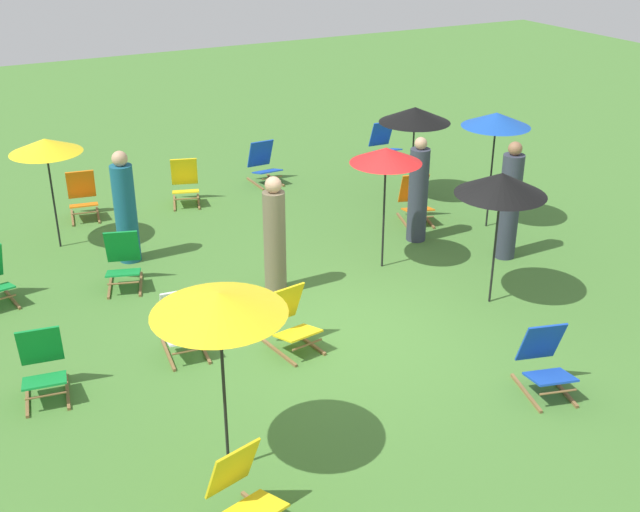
# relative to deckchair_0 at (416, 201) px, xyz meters

# --- Properties ---
(ground_plane) EXTENTS (40.00, 40.00, 0.00)m
(ground_plane) POSITION_rel_deckchair_0_xyz_m (-2.65, -2.69, -0.37)
(ground_plane) COLOR #477A33
(deckchair_0) EXTENTS (0.67, 0.86, 0.83)m
(deckchair_0) POSITION_rel_deckchair_0_xyz_m (0.00, 0.00, 0.00)
(deckchair_0) COLOR olive
(deckchair_0) RESTS_ON ground
(deckchair_1) EXTENTS (0.55, 0.81, 0.83)m
(deckchair_1) POSITION_rel_deckchair_0_xyz_m (-4.97, -2.25, 0.00)
(deckchair_1) COLOR olive
(deckchair_1) RESTS_ON ground
(deckchair_2) EXTENTS (0.50, 0.77, 0.83)m
(deckchair_2) POSITION_rel_deckchair_0_xyz_m (-1.53, 3.05, 0.00)
(deckchair_2) COLOR olive
(deckchair_2) RESTS_ON ground
(deckchair_3) EXTENTS (0.66, 0.86, 0.83)m
(deckchair_3) POSITION_rel_deckchair_0_xyz_m (-5.45, -5.38, 0.00)
(deckchair_3) COLOR olive
(deckchair_3) RESTS_ON ground
(deckchair_4) EXTENTS (0.68, 0.87, 0.83)m
(deckchair_4) POSITION_rel_deckchair_0_xyz_m (-5.15, -0.10, 0.00)
(deckchair_4) COLOR olive
(deckchair_4) RESTS_ON ground
(deckchair_5) EXTENTS (0.59, 0.82, 0.83)m
(deckchair_5) POSITION_rel_deckchair_0_xyz_m (-3.74, -2.79, 0.00)
(deckchair_5) COLOR olive
(deckchair_5) RESTS_ON ground
(deckchair_6) EXTENTS (0.59, 0.83, 0.83)m
(deckchair_6) POSITION_rel_deckchair_0_xyz_m (-5.09, 2.87, 0.00)
(deckchair_6) COLOR olive
(deckchair_6) RESTS_ON ground
(deckchair_7) EXTENTS (0.68, 0.87, 0.83)m
(deckchair_7) POSITION_rel_deckchair_0_xyz_m (-3.27, 2.70, 0.00)
(deckchair_7) COLOR olive
(deckchair_7) RESTS_ON ground
(deckchair_8) EXTENTS (0.52, 0.79, 0.83)m
(deckchair_8) POSITION_rel_deckchair_0_xyz_m (1.29, 3.12, 0.00)
(deckchair_8) COLOR olive
(deckchair_8) RESTS_ON ground
(deckchair_9) EXTENTS (0.66, 0.86, 0.83)m
(deckchair_9) POSITION_rel_deckchair_0_xyz_m (-1.56, -4.98, 0.00)
(deckchair_9) COLOR olive
(deckchair_9) RESTS_ON ground
(deckchair_11) EXTENTS (0.58, 0.82, 0.83)m
(deckchair_11) POSITION_rel_deckchair_0_xyz_m (-6.68, -2.41, 0.00)
(deckchair_11) COLOR olive
(deckchair_11) RESTS_ON ground
(umbrella_0) EXTENTS (1.27, 1.27, 1.99)m
(umbrella_0) POSITION_rel_deckchair_0_xyz_m (-5.30, -4.59, 1.51)
(umbrella_0) COLOR black
(umbrella_0) RESTS_ON ground
(umbrella_1) EXTENTS (1.13, 1.13, 1.99)m
(umbrella_1) POSITION_rel_deckchair_0_xyz_m (0.96, -0.77, 1.50)
(umbrella_1) COLOR black
(umbrella_1) RESTS_ON ground
(umbrella_2) EXTENTS (1.30, 1.30, 1.75)m
(umbrella_2) POSITION_rel_deckchair_0_xyz_m (0.54, 0.94, 1.24)
(umbrella_2) COLOR black
(umbrella_2) RESTS_ON ground
(umbrella_3) EXTENTS (1.11, 1.11, 1.81)m
(umbrella_3) POSITION_rel_deckchair_0_xyz_m (-5.73, 1.74, 1.33)
(umbrella_3) COLOR black
(umbrella_3) RESTS_ON ground
(umbrella_4) EXTENTS (1.23, 1.23, 1.91)m
(umbrella_4) POSITION_rel_deckchair_0_xyz_m (-0.73, -2.99, 1.39)
(umbrella_4) COLOR black
(umbrella_4) RESTS_ON ground
(umbrella_5) EXTENTS (1.06, 1.06, 1.90)m
(umbrella_5) POSITION_rel_deckchair_0_xyz_m (-1.47, -1.31, 1.41)
(umbrella_5) COLOR black
(umbrella_5) RESTS_ON ground
(person_0) EXTENTS (0.46, 0.46, 1.88)m
(person_0) POSITION_rel_deckchair_0_xyz_m (0.42, -1.89, 0.52)
(person_0) COLOR #333847
(person_0) RESTS_ON ground
(person_1) EXTENTS (0.47, 0.47, 1.78)m
(person_1) POSITION_rel_deckchair_0_xyz_m (-4.85, 0.71, 0.47)
(person_1) COLOR #195972
(person_1) RESTS_ON ground
(person_2) EXTENTS (0.44, 0.44, 1.74)m
(person_2) POSITION_rel_deckchair_0_xyz_m (-3.27, -1.30, 0.46)
(person_2) COLOR #72664C
(person_2) RESTS_ON ground
(person_3) EXTENTS (0.44, 0.44, 1.75)m
(person_3) POSITION_rel_deckchair_0_xyz_m (-0.44, -0.69, 0.45)
(person_3) COLOR #333847
(person_3) RESTS_ON ground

